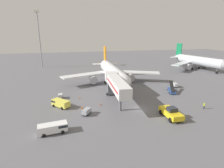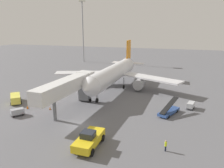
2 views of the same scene
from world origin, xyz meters
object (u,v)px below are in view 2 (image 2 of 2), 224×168
at_px(ground_crew_worker_foreground, 166,145).
at_px(airplane_at_gate, 115,73).
at_px(jet_bridge, 70,86).
at_px(safety_cone_charlie, 47,97).
at_px(safety_cone_alpha, 27,107).
at_px(safety_cone_bravo, 50,108).
at_px(pushback_tug, 89,139).
at_px(baggage_cart_mid_right, 191,105).
at_px(apron_light_mast, 83,21).
at_px(service_van_near_right, 16,98).
at_px(baggage_cart_far_center, 17,112).
at_px(belt_loader_truck, 169,111).
at_px(baggage_cart_far_left, 33,92).

bearing_deg(ground_crew_worker_foreground, airplane_at_gate, 120.17).
distance_m(jet_bridge, safety_cone_charlie, 11.96).
height_order(safety_cone_alpha, safety_cone_bravo, safety_cone_alpha).
xyz_separation_m(pushback_tug, safety_cone_charlie, (-19.23, 17.41, -0.92)).
distance_m(airplane_at_gate, ground_crew_worker_foreground, 33.75).
bearing_deg(airplane_at_gate, baggage_cart_mid_right, -26.18).
bearing_deg(safety_cone_bravo, baggage_cart_mid_right, 19.17).
relative_size(pushback_tug, apron_light_mast, 0.22).
relative_size(pushback_tug, safety_cone_charlie, 11.15).
distance_m(service_van_near_right, baggage_cart_far_center, 8.87).
bearing_deg(jet_bridge, baggage_cart_mid_right, 20.10).
xyz_separation_m(airplane_at_gate, belt_loader_truck, (16.37, -14.85, -3.80)).
bearing_deg(airplane_at_gate, safety_cone_bravo, -112.24).
relative_size(jet_bridge, apron_light_mast, 0.64).
bearing_deg(service_van_near_right, safety_cone_bravo, -8.24).
xyz_separation_m(baggage_cart_far_left, safety_cone_alpha, (5.56, -9.25, -0.36)).
distance_m(jet_bridge, baggage_cart_far_center, 11.55).
bearing_deg(airplane_at_gate, jet_bridge, -101.25).
distance_m(baggage_cart_far_left, apron_light_mast, 59.25).
distance_m(airplane_at_gate, jet_bridge, 19.53).
distance_m(ground_crew_worker_foreground, safety_cone_charlie, 33.72).
relative_size(safety_cone_alpha, safety_cone_charlie, 1.27).
height_order(belt_loader_truck, apron_light_mast, apron_light_mast).
bearing_deg(pushback_tug, ground_crew_worker_foreground, 12.11).
distance_m(safety_cone_alpha, apron_light_mast, 69.13).
bearing_deg(safety_cone_alpha, airplane_at_gate, 58.10).
height_order(belt_loader_truck, ground_crew_worker_foreground, belt_loader_truck).
distance_m(pushback_tug, safety_cone_charlie, 25.96).
relative_size(airplane_at_gate, belt_loader_truck, 6.02).
distance_m(belt_loader_truck, baggage_cart_far_center, 30.70).
bearing_deg(safety_cone_alpha, baggage_cart_far_center, -79.11).
xyz_separation_m(ground_crew_worker_foreground, apron_light_mast, (-46.86, 71.69, 19.45)).
distance_m(airplane_at_gate, safety_cone_charlie, 19.74).
bearing_deg(airplane_at_gate, apron_light_mast, 125.10).
xyz_separation_m(belt_loader_truck, safety_cone_charlie, (-29.67, 0.91, -0.46)).
height_order(baggage_cart_far_left, apron_light_mast, apron_light_mast).
xyz_separation_m(airplane_at_gate, pushback_tug, (5.93, -31.35, -3.34)).
height_order(ground_crew_worker_foreground, safety_cone_alpha, ground_crew_worker_foreground).
relative_size(airplane_at_gate, ground_crew_worker_foreground, 22.52).
height_order(jet_bridge, safety_cone_alpha, jet_bridge).
height_order(pushback_tug, belt_loader_truck, belt_loader_truck).
height_order(belt_loader_truck, baggage_cart_far_left, belt_loader_truck).
height_order(airplane_at_gate, ground_crew_worker_foreground, airplane_at_gate).
height_order(pushback_tug, baggage_cart_far_center, pushback_tug).
relative_size(baggage_cart_far_center, baggage_cart_mid_right, 1.01).
bearing_deg(jet_bridge, safety_cone_alpha, -166.90).
height_order(ground_crew_worker_foreground, safety_cone_charlie, ground_crew_worker_foreground).
distance_m(airplane_at_gate, baggage_cart_mid_right, 23.36).
height_order(belt_loader_truck, service_van_near_right, belt_loader_truck).
xyz_separation_m(ground_crew_worker_foreground, safety_cone_alpha, (-30.14, 7.66, -0.54)).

